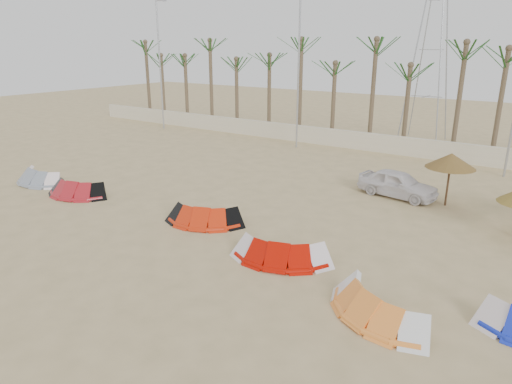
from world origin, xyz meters
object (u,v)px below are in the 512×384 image
Objects in this scene: kite_grey at (43,175)px; kite_orange at (381,301)px; kite_red_mid at (209,213)px; kite_red_left at (81,187)px; kite_red_right at (285,248)px; car at (398,184)px; parasol_left at (451,161)px.

kite_orange is (20.19, -1.96, 0.00)m from kite_grey.
kite_red_left is at bearing -174.09° from kite_red_mid.
kite_grey and kite_red_right have the same top height.
kite_red_mid is 4.70m from kite_red_right.
kite_red_left is at bearing 132.21° from car.
car is (13.38, 8.98, 0.26)m from kite_red_left.
kite_grey is 0.84× the size of car.
parasol_left is at bearing 29.69° from kite_red_left.
parasol_left is (15.75, 8.98, 1.79)m from kite_red_left.
kite_red_mid and kite_orange have the same top height.
kite_red_mid is 11.52m from parasol_left.
parasol_left is 2.82m from car.
kite_red_mid is at bearing 163.17° from kite_orange.
kite_grey is 16.13m from kite_red_right.
parasol_left is (-0.71, 10.78, 1.79)m from kite_orange.
kite_red_left is 0.94× the size of kite_red_right.
kite_red_right is at bearing -109.82° from parasol_left.
parasol_left reaches higher than kite_red_left.
kite_orange is 0.98× the size of car.
car reaches higher than kite_red_right.
parasol_left reaches higher than car.
kite_red_mid is at bearing 154.16° from car.
kite_orange is at bearing -155.69° from car.
kite_grey is 19.25m from car.
car is at bearing 27.26° from kite_grey.
kite_red_right is 0.97× the size of car.
kite_red_right is 0.99× the size of kite_orange.
car is at bearing 55.81° from kite_red_mid.
kite_red_left and kite_red_mid have the same top height.
kite_red_left is 0.92× the size of kite_orange.
kite_red_left is 16.56m from kite_orange.
kite_red_mid is (7.83, 0.81, 0.00)m from kite_red_left.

